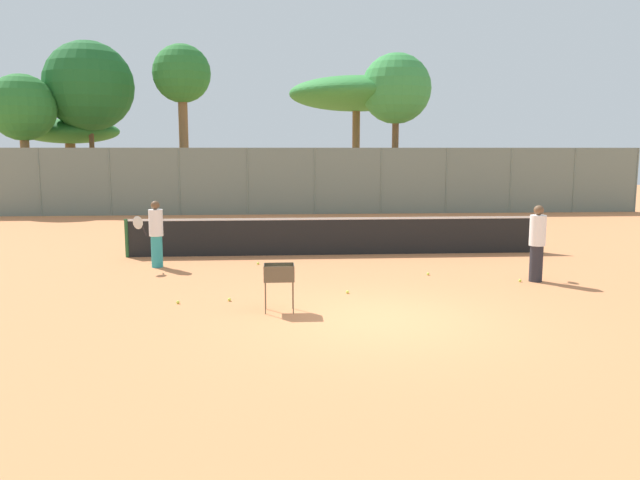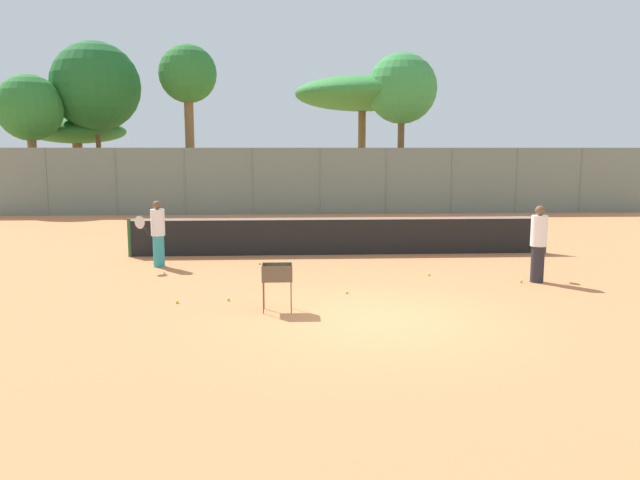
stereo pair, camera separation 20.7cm
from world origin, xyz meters
TOP-DOWN VIEW (x-y plane):
  - ground_plane at (0.00, 0.00)m, footprint 80.00×80.00m
  - tennis_net at (0.00, 6.88)m, footprint 11.99×0.10m
  - back_fence at (-0.00, 18.16)m, footprint 30.97×0.08m
  - tree_0 at (-11.18, 22.35)m, footprint 4.48×4.48m
  - tree_1 at (-12.82, 24.09)m, footprint 5.18×5.18m
  - tree_2 at (4.31, 21.24)m, footprint 3.53×3.53m
  - tree_3 at (-13.81, 20.52)m, footprint 3.15×3.15m
  - tree_4 at (2.59, 23.57)m, footprint 7.28×7.28m
  - tree_5 at (-6.47, 22.00)m, footprint 2.91×2.91m
  - player_white_outfit at (4.12, 2.96)m, footprint 0.36×0.91m
  - player_red_cap at (-4.84, 5.31)m, footprint 0.68×0.73m
  - ball_cart at (-1.72, 0.70)m, footprint 0.56×0.41m
  - tennis_ball_0 at (-2.27, 5.49)m, footprint 0.07×0.07m
  - tennis_ball_1 at (-0.30, 2.04)m, footprint 0.07×0.07m
  - tennis_ball_2 at (-3.71, 1.40)m, footprint 0.07×0.07m
  - tennis_ball_3 at (-2.72, 1.55)m, footprint 0.07×0.07m
  - tennis_ball_4 at (3.74, 2.91)m, footprint 0.07×0.07m
  - tennis_ball_5 at (1.84, 3.81)m, footprint 0.07×0.07m

SIDE VIEW (x-z plane):
  - ground_plane at x=0.00m, z-range 0.00..0.00m
  - tennis_ball_0 at x=-2.27m, z-range 0.00..0.07m
  - tennis_ball_1 at x=-0.30m, z-range 0.00..0.07m
  - tennis_ball_2 at x=-3.71m, z-range 0.00..0.07m
  - tennis_ball_3 at x=-2.72m, z-range 0.00..0.07m
  - tennis_ball_4 at x=3.74m, z-range 0.00..0.07m
  - tennis_ball_5 at x=1.84m, z-range 0.00..0.07m
  - tennis_net at x=0.00m, z-range 0.02..1.09m
  - ball_cart at x=-1.72m, z-range 0.22..1.11m
  - player_red_cap at x=-4.84m, z-range 0.02..1.72m
  - player_white_outfit at x=4.12m, z-range 0.02..1.77m
  - back_fence at x=0.00m, z-range 0.00..3.05m
  - tree_1 at x=-12.82m, z-range 1.58..6.17m
  - tree_3 at x=-13.81m, z-range 1.63..8.16m
  - tree_4 at x=2.59m, z-range 2.48..9.33m
  - tree_2 at x=4.31m, z-range 2.08..9.86m
  - tree_0 at x=-11.18m, z-range 1.94..10.33m
  - tree_5 at x=-6.47m, z-range 2.46..10.68m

